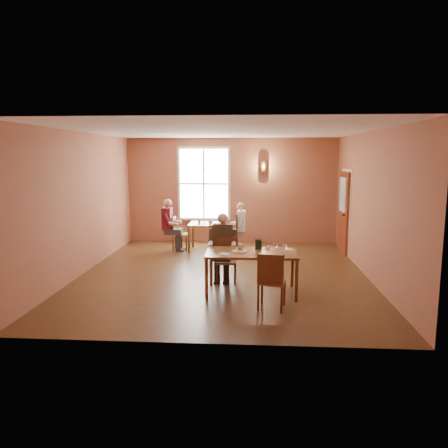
# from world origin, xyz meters

# --- Properties ---
(ground) EXTENTS (6.00, 7.00, 0.01)m
(ground) POSITION_xyz_m (0.00, 0.00, 0.00)
(ground) COLOR brown
(ground) RESTS_ON ground
(wall_back) EXTENTS (6.00, 0.04, 3.00)m
(wall_back) POSITION_xyz_m (0.00, 3.50, 1.50)
(wall_back) COLOR brown
(wall_back) RESTS_ON ground
(wall_front) EXTENTS (6.00, 0.04, 3.00)m
(wall_front) POSITION_xyz_m (0.00, -3.50, 1.50)
(wall_front) COLOR brown
(wall_front) RESTS_ON ground
(wall_left) EXTENTS (0.04, 7.00, 3.00)m
(wall_left) POSITION_xyz_m (-3.00, 0.00, 1.50)
(wall_left) COLOR brown
(wall_left) RESTS_ON ground
(wall_right) EXTENTS (0.04, 7.00, 3.00)m
(wall_right) POSITION_xyz_m (3.00, 0.00, 1.50)
(wall_right) COLOR brown
(wall_right) RESTS_ON ground
(ceiling) EXTENTS (6.00, 7.00, 0.04)m
(ceiling) POSITION_xyz_m (0.00, 0.00, 3.00)
(ceiling) COLOR white
(ceiling) RESTS_ON wall_back
(window) EXTENTS (1.36, 0.10, 1.96)m
(window) POSITION_xyz_m (-0.80, 3.45, 1.70)
(window) COLOR white
(window) RESTS_ON wall_back
(door) EXTENTS (0.12, 1.04, 2.10)m
(door) POSITION_xyz_m (2.94, 2.30, 1.05)
(door) COLOR maroon
(door) RESTS_ON ground
(wall_sconce) EXTENTS (0.16, 0.16, 0.28)m
(wall_sconce) POSITION_xyz_m (0.90, 3.40, 2.20)
(wall_sconce) COLOR brown
(wall_sconce) RESTS_ON wall_back
(main_table) EXTENTS (1.64, 0.92, 0.77)m
(main_table) POSITION_xyz_m (0.60, -1.25, 0.38)
(main_table) COLOR brown
(main_table) RESTS_ON ground
(chair_diner_main) EXTENTS (0.39, 0.39, 0.88)m
(chair_diner_main) POSITION_xyz_m (0.10, -0.60, 0.44)
(chair_diner_main) COLOR #5B2812
(chair_diner_main) RESTS_ON ground
(diner_main) EXTENTS (0.53, 0.53, 1.31)m
(diner_main) POSITION_xyz_m (0.10, -0.63, 0.66)
(diner_main) COLOR #302117
(diner_main) RESTS_ON ground
(chair_empty) EXTENTS (0.49, 0.49, 0.95)m
(chair_empty) POSITION_xyz_m (0.94, -2.04, 0.48)
(chair_empty) COLOR brown
(chair_empty) RESTS_ON ground
(plate_food) EXTENTS (0.32, 0.32, 0.04)m
(plate_food) POSITION_xyz_m (0.38, -1.25, 0.79)
(plate_food) COLOR white
(plate_food) RESTS_ON main_table
(sandwich) EXTENTS (0.09, 0.09, 0.10)m
(sandwich) POSITION_xyz_m (0.39, -1.14, 0.82)
(sandwich) COLOR tan
(sandwich) RESTS_ON main_table
(goblet_a) EXTENTS (0.09, 0.09, 0.19)m
(goblet_a) POSITION_xyz_m (1.04, -1.16, 0.86)
(goblet_a) COLOR white
(goblet_a) RESTS_ON main_table
(goblet_b) EXTENTS (0.10, 0.10, 0.19)m
(goblet_b) POSITION_xyz_m (1.19, -1.38, 0.86)
(goblet_b) COLOR white
(goblet_b) RESTS_ON main_table
(goblet_c) EXTENTS (0.09, 0.09, 0.17)m
(goblet_c) POSITION_xyz_m (0.88, -1.46, 0.86)
(goblet_c) COLOR white
(goblet_c) RESTS_ON main_table
(menu_stand) EXTENTS (0.13, 0.08, 0.20)m
(menu_stand) POSITION_xyz_m (0.73, -1.02, 0.87)
(menu_stand) COLOR #1E3123
(menu_stand) RESTS_ON main_table
(knife) EXTENTS (0.18, 0.11, 0.00)m
(knife) POSITION_xyz_m (0.54, -1.50, 0.77)
(knife) COLOR white
(knife) RESTS_ON main_table
(napkin) EXTENTS (0.23, 0.23, 0.01)m
(napkin) POSITION_xyz_m (0.12, -1.45, 0.77)
(napkin) COLOR white
(napkin) RESTS_ON main_table
(side_plate) EXTENTS (0.20, 0.20, 0.01)m
(side_plate) POSITION_xyz_m (1.28, -1.05, 0.78)
(side_plate) COLOR white
(side_plate) RESTS_ON main_table
(sunglasses) EXTENTS (0.13, 0.09, 0.02)m
(sunglasses) POSITION_xyz_m (1.12, -1.59, 0.78)
(sunglasses) COLOR black
(sunglasses) RESTS_ON main_table
(second_table) EXTENTS (0.83, 0.83, 0.73)m
(second_table) POSITION_xyz_m (-0.65, 2.31, 0.36)
(second_table) COLOR brown
(second_table) RESTS_ON ground
(chair_diner_white) EXTENTS (0.44, 0.44, 0.99)m
(chair_diner_white) POSITION_xyz_m (0.00, 2.31, 0.49)
(chair_diner_white) COLOR brown
(chair_diner_white) RESTS_ON ground
(diner_white) EXTENTS (0.49, 0.49, 1.23)m
(diner_white) POSITION_xyz_m (0.03, 2.31, 0.62)
(diner_white) COLOR silver
(diner_white) RESTS_ON ground
(chair_diner_maroon) EXTENTS (0.40, 0.40, 0.90)m
(chair_diner_maroon) POSITION_xyz_m (-1.30, 2.31, 0.45)
(chair_diner_maroon) COLOR #54301D
(chair_diner_maroon) RESTS_ON ground
(diner_maroon) EXTENTS (0.53, 0.53, 1.33)m
(diner_maroon) POSITION_xyz_m (-1.33, 2.31, 0.67)
(diner_maroon) COLOR #511B19
(diner_maroon) RESTS_ON ground
(cup_a) EXTENTS (0.13, 0.13, 0.09)m
(cup_a) POSITION_xyz_m (-0.49, 2.22, 0.78)
(cup_a) COLOR silver
(cup_a) RESTS_ON second_table
(cup_b) EXTENTS (0.10, 0.10, 0.09)m
(cup_b) POSITION_xyz_m (-0.81, 2.42, 0.77)
(cup_b) COLOR silver
(cup_b) RESTS_ON second_table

